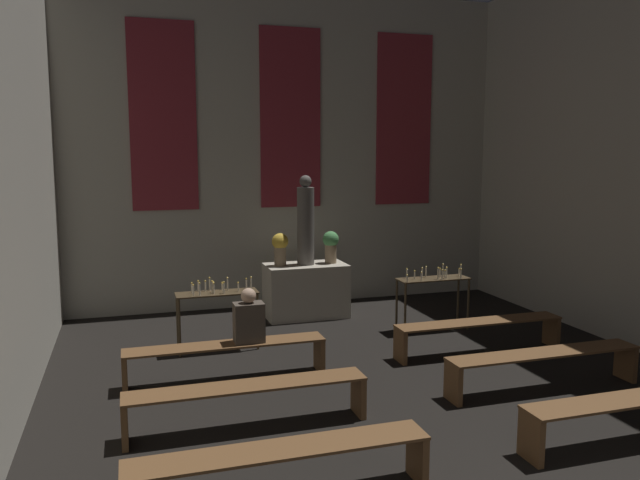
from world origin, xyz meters
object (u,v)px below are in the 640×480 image
candle_rack_right (433,286)px  pew_second_left (281,462)px  pew_back_right (479,329)px  pew_third_right (544,361)px  flower_vase_right (331,245)px  person_seated (249,319)px  pew_second_right (638,408)px  pew_back_left (226,353)px  altar (306,290)px  pew_third_left (248,396)px  flower_vase_left (280,247)px  candle_rack_left (217,301)px  statue (306,223)px

candle_rack_right → pew_second_left: size_ratio=0.47×
pew_back_right → pew_third_right: bearing=-90.0°
flower_vase_right → person_seated: 3.22m
flower_vase_right → pew_second_right: bearing=-76.4°
pew_back_left → pew_third_right: bearing=-21.9°
altar → candle_rack_right: bearing=-38.7°
pew_third_left → pew_third_right: size_ratio=1.00×
flower_vase_right → pew_second_right: size_ratio=0.22×
flower_vase_left → pew_second_right: 5.85m
pew_third_right → pew_back_left: bearing=158.1°
pew_third_left → pew_back_right: same height
altar → flower_vase_right: 0.87m
flower_vase_left → candle_rack_left: flower_vase_left is taller
pew_second_right → pew_back_left: bearing=141.2°
altar → pew_third_right: altar is taller
pew_second_right → person_seated: 4.25m
pew_third_right → pew_back_left: (-3.47, 1.39, 0.00)m
flower_vase_left → pew_third_right: size_ratio=0.22×
statue → person_seated: (-1.45, -2.57, -0.84)m
altar → flower_vase_right: flower_vase_right is taller
altar → person_seated: person_seated is taller
statue → pew_second_right: 5.77m
statue → pew_second_left: 5.77m
flower_vase_right → pew_second_right: 5.58m
altar → pew_third_left: 4.33m
pew_third_left → pew_back_left: size_ratio=1.00×
flower_vase_left → altar: bearing=0.0°
candle_rack_left → pew_back_left: (-0.07, -1.24, -0.34)m
statue → pew_back_left: size_ratio=0.61×
pew_back_right → person_seated: person_seated is taller
candle_rack_left → pew_second_right: size_ratio=0.47×
candle_rack_right → pew_second_right: size_ratio=0.47×
pew_back_left → pew_third_left: bearing=-90.0°
candle_rack_left → pew_third_right: size_ratio=0.47×
flower_vase_right → candle_rack_right: flower_vase_right is taller
statue → candle_rack_right: (1.67, -1.34, -0.89)m
pew_second_right → pew_back_right: same height
pew_second_right → pew_back_right: bearing=90.0°
flower_vase_right → pew_second_left: size_ratio=0.22×
altar → pew_third_left: (-1.73, -3.97, -0.10)m
statue → person_seated: statue is taller
pew_third_left → pew_third_right: bearing=0.0°
candle_rack_left → person_seated: bearing=-80.3°
person_seated → altar: bearing=60.6°
pew_second_left → pew_back_right: 4.45m
flower_vase_left → pew_back_right: (2.17, -2.57, -0.86)m
altar → pew_third_right: 4.33m
candle_rack_left → pew_back_left: candle_rack_left is taller
flower_vase_left → pew_back_left: bearing=-116.8°
flower_vase_left → candle_rack_right: (2.10, -1.34, -0.51)m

